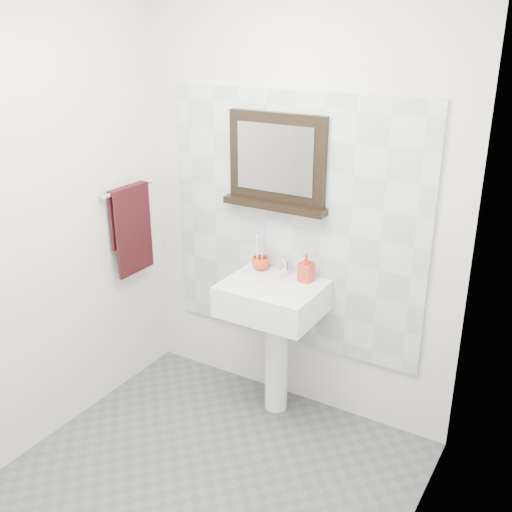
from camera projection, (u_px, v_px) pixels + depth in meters
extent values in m
cube|color=#515355|center=(187.00, 501.00, 3.00)|extent=(2.00, 2.20, 0.01)
cube|color=silver|center=(295.00, 207.00, 3.42)|extent=(2.00, 0.01, 2.50)
cube|color=silver|center=(18.00, 232.00, 3.02)|extent=(0.01, 2.20, 2.50)
cube|color=silver|center=(404.00, 329.00, 2.06)|extent=(0.01, 2.20, 2.50)
cube|color=silver|center=(293.00, 224.00, 3.45)|extent=(1.60, 0.02, 1.50)
cylinder|color=white|center=(276.00, 359.00, 3.61)|extent=(0.14, 0.14, 0.68)
cube|color=white|center=(272.00, 298.00, 3.41)|extent=(0.55, 0.44, 0.18)
cylinder|color=silver|center=(271.00, 288.00, 3.36)|extent=(0.32, 0.32, 0.02)
cylinder|color=#4C4C4F|center=(271.00, 286.00, 3.36)|extent=(0.04, 0.04, 0.00)
cylinder|color=silver|center=(285.00, 268.00, 3.48)|extent=(0.04, 0.04, 0.09)
cylinder|color=silver|center=(282.00, 267.00, 3.43)|extent=(0.02, 0.10, 0.02)
cube|color=silver|center=(287.00, 259.00, 3.47)|extent=(0.02, 0.07, 0.01)
imported|color=red|center=(261.00, 263.00, 3.56)|extent=(0.12, 0.12, 0.08)
cylinder|color=white|center=(257.00, 253.00, 3.53)|extent=(0.01, 0.01, 0.19)
cube|color=white|center=(257.00, 237.00, 3.50)|extent=(0.01, 0.01, 0.03)
cylinder|color=#63A9E4|center=(262.00, 254.00, 3.52)|extent=(0.01, 0.01, 0.19)
cube|color=#63A9E4|center=(262.00, 238.00, 3.48)|extent=(0.01, 0.01, 0.03)
cylinder|color=white|center=(262.00, 252.00, 3.55)|extent=(0.01, 0.01, 0.19)
cube|color=white|center=(262.00, 236.00, 3.51)|extent=(0.01, 0.01, 0.03)
imported|color=red|center=(306.00, 268.00, 3.38)|extent=(0.08, 0.08, 0.17)
cube|color=black|center=(277.00, 158.00, 3.34)|extent=(0.60, 0.06, 0.50)
cube|color=#99999E|center=(275.00, 159.00, 3.31)|extent=(0.48, 0.01, 0.38)
cube|color=black|center=(275.00, 205.00, 3.41)|extent=(0.64, 0.11, 0.04)
cylinder|color=silver|center=(128.00, 190.00, 3.58)|extent=(0.03, 0.40, 0.03)
cylinder|color=silver|center=(102.00, 196.00, 3.44)|extent=(0.05, 0.02, 0.02)
cylinder|color=silver|center=(145.00, 182.00, 3.75)|extent=(0.05, 0.02, 0.02)
cube|color=black|center=(134.00, 233.00, 3.67)|extent=(0.02, 0.30, 0.52)
cube|color=black|center=(128.00, 218.00, 3.66)|extent=(0.02, 0.30, 0.34)
cube|color=black|center=(128.00, 189.00, 3.58)|extent=(0.06, 0.30, 0.03)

